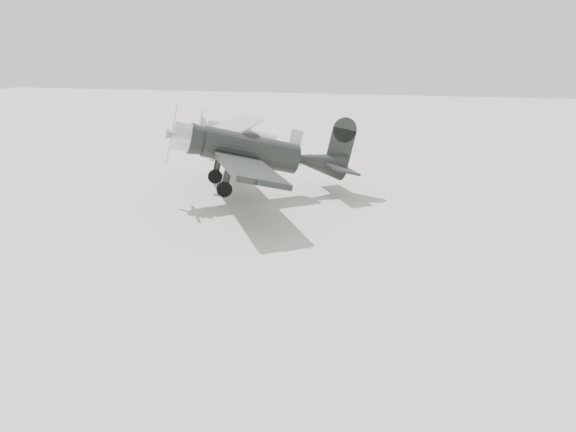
% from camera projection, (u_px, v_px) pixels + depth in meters
% --- Properties ---
extents(ground, '(160.00, 160.00, 0.00)m').
position_uv_depth(ground, '(243.00, 259.00, 19.52)').
color(ground, '#AFAA9B').
rests_on(ground, ground).
extents(lowwing_monoplane, '(10.44, 12.08, 4.19)m').
position_uv_depth(lowwing_monoplane, '(259.00, 152.00, 27.45)').
color(lowwing_monoplane, black).
rests_on(lowwing_monoplane, ground).
extents(highwing_monoplane, '(7.12, 10.01, 2.83)m').
position_uv_depth(highwing_monoplane, '(246.00, 132.00, 37.92)').
color(highwing_monoplane, gray).
rests_on(highwing_monoplane, ground).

